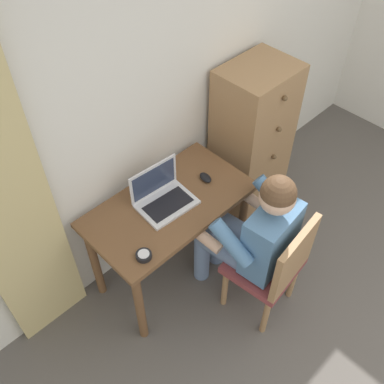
{
  "coord_description": "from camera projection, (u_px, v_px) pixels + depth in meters",
  "views": [
    {
      "loc": [
        -1.59,
        0.46,
        2.77
      ],
      "look_at": [
        -0.34,
        1.74,
        0.85
      ],
      "focal_mm": 41.33,
      "sensor_mm": 36.0,
      "label": 1
    }
  ],
  "objects": [
    {
      "name": "wall_back",
      "position": [
        179.0,
        81.0,
        2.72
      ],
      "size": [
        4.8,
        0.05,
        2.5
      ],
      "primitive_type": "cube",
      "color": "silver",
      "rests_on": "ground_plane"
    },
    {
      "name": "curtain_panel",
      "position": [
        7.0,
        206.0,
        2.18
      ],
      "size": [
        0.46,
        0.03,
        2.25
      ],
      "primitive_type": "cube",
      "color": "#CCB77A",
      "rests_on": "ground_plane"
    },
    {
      "name": "desk",
      "position": [
        170.0,
        216.0,
        2.8
      ],
      "size": [
        1.05,
        0.57,
        0.75
      ],
      "color": "brown",
      "rests_on": "ground_plane"
    },
    {
      "name": "dresser",
      "position": [
        251.0,
        143.0,
        3.27
      ],
      "size": [
        0.52,
        0.44,
        1.25
      ],
      "color": "#9E754C",
      "rests_on": "ground_plane"
    },
    {
      "name": "chair",
      "position": [
        274.0,
        265.0,
        2.71
      ],
      "size": [
        0.46,
        0.44,
        0.86
      ],
      "color": "brown",
      "rests_on": "ground_plane"
    },
    {
      "name": "person_seated",
      "position": [
        252.0,
        232.0,
        2.66
      ],
      "size": [
        0.57,
        0.61,
        1.18
      ],
      "color": "#6B84AD",
      "rests_on": "ground_plane"
    },
    {
      "name": "laptop",
      "position": [
        162.0,
        196.0,
        2.68
      ],
      "size": [
        0.36,
        0.27,
        0.24
      ],
      "color": "silver",
      "rests_on": "desk"
    },
    {
      "name": "computer_mouse",
      "position": [
        205.0,
        178.0,
        2.83
      ],
      "size": [
        0.08,
        0.11,
        0.03
      ],
      "primitive_type": "ellipsoid",
      "rotation": [
        0.0,
        0.0,
        -0.2
      ],
      "color": "black",
      "rests_on": "desk"
    },
    {
      "name": "desk_clock",
      "position": [
        144.0,
        255.0,
        2.42
      ],
      "size": [
        0.09,
        0.09,
        0.03
      ],
      "color": "black",
      "rests_on": "desk"
    }
  ]
}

